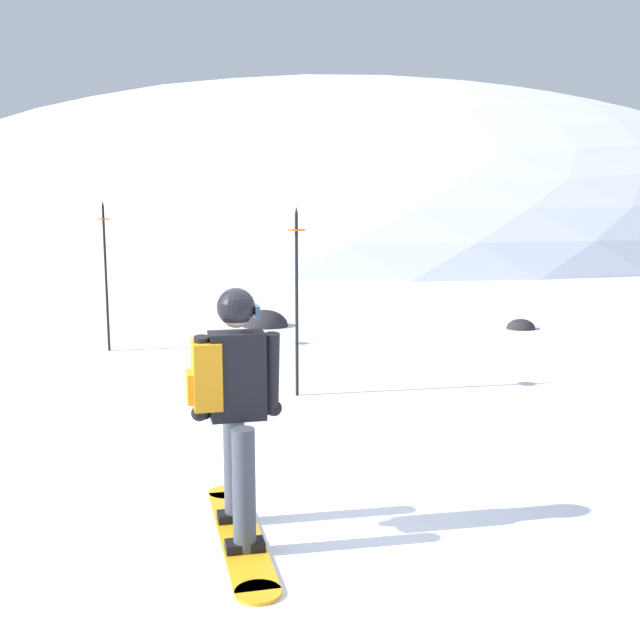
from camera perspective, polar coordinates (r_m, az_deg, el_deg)
The scene contains 7 objects.
ground_plane at distance 5.74m, azimuth 0.04°, elevation -14.59°, with size 300.00×300.00×0.00m, color white.
ridge_peak_main at distance 38.79m, azimuth 0.67°, elevation 6.16°, with size 42.65×38.38×14.36m.
snowboarder_main at distance 5.25m, azimuth -6.32°, elevation -6.33°, with size 0.76×1.77×1.71m.
piste_marker_near at distance 11.68m, azimuth -15.30°, elevation 3.75°, with size 0.20×0.20×2.17m.
piste_marker_far at distance 8.80m, azimuth -1.70°, elevation 2.19°, with size 0.20×0.20×2.15m.
rock_dark at distance 13.50m, azimuth -4.02°, elevation -0.44°, with size 0.80×0.68×0.56m.
rock_mid at distance 13.63m, azimuth 14.36°, elevation -0.62°, with size 0.48×0.41×0.34m.
Camera 1 is at (0.39, -5.22, 2.36)m, focal length 44.11 mm.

